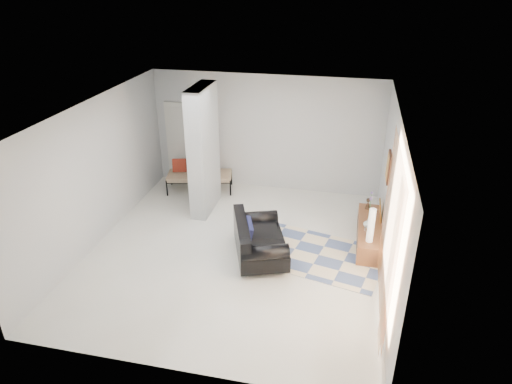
# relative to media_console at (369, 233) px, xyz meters

# --- Properties ---
(floor) EXTENTS (6.00, 6.00, 0.00)m
(floor) POSITION_rel_media_console_xyz_m (-2.52, -0.90, -0.20)
(floor) COLOR beige
(floor) RESTS_ON ground
(ceiling) EXTENTS (6.00, 6.00, 0.00)m
(ceiling) POSITION_rel_media_console_xyz_m (-2.52, -0.90, 2.60)
(ceiling) COLOR white
(ceiling) RESTS_ON wall_back
(wall_back) EXTENTS (6.00, 0.00, 6.00)m
(wall_back) POSITION_rel_media_console_xyz_m (-2.52, 2.10, 1.20)
(wall_back) COLOR silver
(wall_back) RESTS_ON ground
(wall_front) EXTENTS (6.00, 0.00, 6.00)m
(wall_front) POSITION_rel_media_console_xyz_m (-2.52, -3.90, 1.20)
(wall_front) COLOR silver
(wall_front) RESTS_ON ground
(wall_left) EXTENTS (0.00, 6.00, 6.00)m
(wall_left) POSITION_rel_media_console_xyz_m (-5.27, -0.90, 1.20)
(wall_left) COLOR silver
(wall_left) RESTS_ON ground
(wall_right) EXTENTS (0.00, 6.00, 6.00)m
(wall_right) POSITION_rel_media_console_xyz_m (0.23, -0.90, 1.20)
(wall_right) COLOR silver
(wall_right) RESTS_ON ground
(partition_column) EXTENTS (0.35, 1.20, 2.80)m
(partition_column) POSITION_rel_media_console_xyz_m (-3.62, 0.70, 1.20)
(partition_column) COLOR #ACB0B3
(partition_column) RESTS_ON floor
(hallway_door) EXTENTS (0.85, 0.06, 2.04)m
(hallway_door) POSITION_rel_media_console_xyz_m (-4.62, 2.06, 0.82)
(hallway_door) COLOR silver
(hallway_door) RESTS_ON floor
(curtain) EXTENTS (0.00, 2.55, 2.55)m
(curtain) POSITION_rel_media_console_xyz_m (0.15, -2.05, 1.25)
(curtain) COLOR orange
(curtain) RESTS_ON wall_right
(wall_art) EXTENTS (0.04, 0.45, 0.55)m
(wall_art) POSITION_rel_media_console_xyz_m (0.20, -0.00, 1.45)
(wall_art) COLOR #3E1D11
(wall_art) RESTS_ON wall_right
(media_console) EXTENTS (0.45, 1.79, 0.80)m
(media_console) POSITION_rel_media_console_xyz_m (0.00, 0.00, 0.00)
(media_console) COLOR brown
(media_console) RESTS_ON floor
(loveseat) EXTENTS (1.32, 1.71, 0.76)m
(loveseat) POSITION_rel_media_console_xyz_m (-2.07, -0.98, 0.15)
(loveseat) COLOR silver
(loveseat) RESTS_ON floor
(daybed) EXTENTS (1.66, 0.98, 0.77)m
(daybed) POSITION_rel_media_console_xyz_m (-4.09, 1.57, 0.22)
(daybed) COLOR black
(daybed) RESTS_ON floor
(area_rug) EXTENTS (2.67, 2.08, 0.01)m
(area_rug) POSITION_rel_media_console_xyz_m (-0.92, -0.70, -0.20)
(area_rug) COLOR beige
(area_rug) RESTS_ON floor
(cylinder_lamp) EXTENTS (0.12, 0.12, 0.67)m
(cylinder_lamp) POSITION_rel_media_console_xyz_m (-0.02, -0.62, 0.53)
(cylinder_lamp) COLOR silver
(cylinder_lamp) RESTS_ON media_console
(bronze_figurine) EXTENTS (0.12, 0.12, 0.23)m
(bronze_figurine) POSITION_rel_media_console_xyz_m (-0.05, 0.68, 0.31)
(bronze_figurine) COLOR #322116
(bronze_figurine) RESTS_ON media_console
(vase) EXTENTS (0.20, 0.20, 0.18)m
(vase) POSITION_rel_media_console_xyz_m (-0.05, -0.12, 0.29)
(vase) COLOR silver
(vase) RESTS_ON media_console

